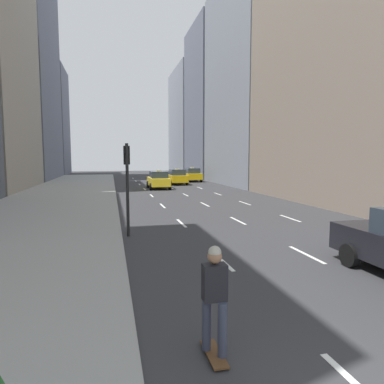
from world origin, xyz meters
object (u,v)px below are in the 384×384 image
object	(u,v)px
taxi_lead	(158,180)
taxi_third	(192,175)
traffic_light_pole	(127,174)
skateboarder	(214,296)
taxi_second	(177,177)

from	to	relation	value
taxi_lead	taxi_third	size ratio (longest dim) A/B	1.00
traffic_light_pole	skateboarder	bearing A→B (deg)	-84.23
taxi_second	skateboarder	bearing A→B (deg)	-99.88
skateboarder	taxi_third	bearing A→B (deg)	77.17
taxi_lead	skateboarder	distance (m)	28.97
taxi_third	traffic_light_pole	distance (m)	30.99
traffic_light_pole	taxi_third	bearing A→B (deg)	72.03
taxi_lead	taxi_third	world-z (taller)	same
traffic_light_pole	taxi_lead	bearing A→B (deg)	78.91
taxi_second	traffic_light_pole	size ratio (longest dim) A/B	1.22
taxi_lead	taxi_second	world-z (taller)	same
taxi_second	taxi_lead	bearing A→B (deg)	-119.62
taxi_second	taxi_third	world-z (taller)	same
taxi_third	traffic_light_pole	bearing A→B (deg)	-107.97
taxi_third	taxi_second	bearing A→B (deg)	-122.69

